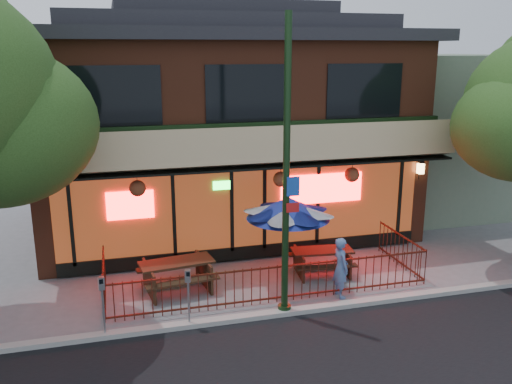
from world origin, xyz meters
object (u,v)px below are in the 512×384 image
street_light (286,187)px  patio_umbrella (288,208)px  pedestrian (341,267)px  parking_meter_far (102,297)px  picnic_table_right (322,258)px  parking_meter_near (188,289)px  picnic_table_left (177,271)px

street_light → patio_umbrella: (0.60, 1.61, -0.99)m
pedestrian → parking_meter_far: size_ratio=1.11×
picnic_table_right → parking_meter_far: parking_meter_far is taller
patio_umbrella → street_light: bearing=-110.3°
street_light → picnic_table_right: (1.76, 2.00, -2.67)m
pedestrian → picnic_table_right: bearing=-6.7°
picnic_table_right → parking_meter_far: size_ratio=1.27×
parking_meter_near → parking_meter_far: 1.87m
picnic_table_right → pedestrian: (-0.10, -1.50, 0.32)m
picnic_table_left → parking_meter_far: bearing=-132.4°
picnic_table_left → parking_meter_near: size_ratio=1.49×
picnic_table_left → pedestrian: (4.01, -1.46, 0.26)m
picnic_table_right → parking_meter_far: (-5.96, -2.07, 0.50)m
picnic_table_left → pedestrian: bearing=-20.0°
picnic_table_right → patio_umbrella: patio_umbrella is taller
patio_umbrella → parking_meter_far: size_ratio=1.75×
patio_umbrella → pedestrian: 2.05m
picnic_table_left → picnic_table_right: bearing=0.5°
street_light → parking_meter_far: street_light is taller
picnic_table_right → parking_meter_near: parking_meter_near is taller
pedestrian → parking_meter_far: 5.90m
pedestrian → parking_meter_near: bearing=95.3°
street_light → parking_meter_far: 4.73m
picnic_table_right → pedestrian: pedestrian is taller
pedestrian → parking_meter_far: bearing=92.6°
street_light → patio_umbrella: size_ratio=2.77×
picnic_table_right → pedestrian: 1.54m
picnic_table_left → pedestrian: 4.28m
patio_umbrella → parking_meter_near: (-2.93, -1.69, -1.20)m
street_light → picnic_table_left: 4.02m
patio_umbrella → parking_meter_far: patio_umbrella is taller
picnic_table_left → parking_meter_far: size_ratio=1.45×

